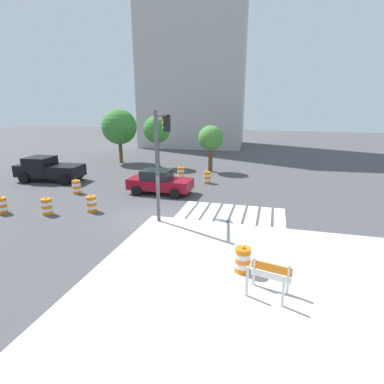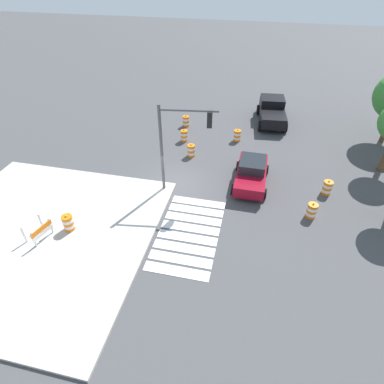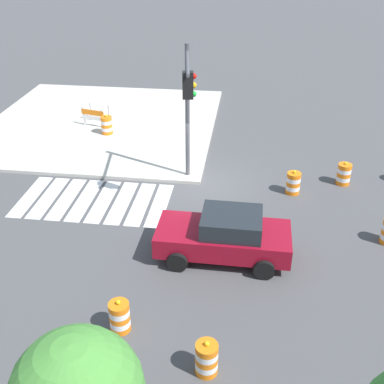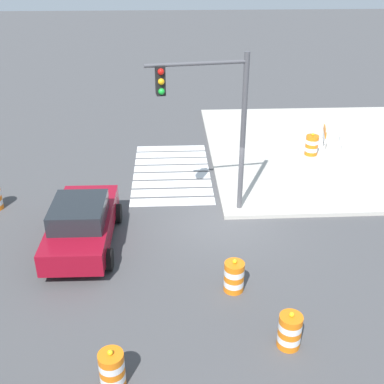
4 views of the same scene
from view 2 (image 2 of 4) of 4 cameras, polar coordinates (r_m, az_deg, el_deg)
The scene contains 14 objects.
ground_plane at distance 20.37m, azimuth -2.95°, elevation 1.22°, with size 120.00×120.00×0.00m, color #474749.
sidewalk_corner at distance 18.76m, azimuth -26.18°, elevation -7.03°, with size 12.00×12.00×0.15m, color #BCB7AD.
crosswalk_stripes at distance 17.08m, azimuth -0.56°, elevation -7.37°, with size 5.85×3.20×0.02m.
sports_car at distance 20.46m, azimuth 10.72°, elevation 3.50°, with size 4.32×2.18×1.63m.
pickup_truck at distance 29.12m, azimuth 14.27°, elevation 14.13°, with size 5.31×2.73×1.92m.
traffic_barrel_near_corner at distance 27.54m, azimuth -1.11°, elevation 12.72°, with size 0.56×0.56×1.02m.
traffic_barrel_crosswalk_end at distance 25.17m, azimuth -1.45°, elevation 10.16°, with size 0.56×0.56×1.02m.
traffic_barrel_median_near at distance 21.12m, azimuth 23.30°, elevation 0.73°, with size 0.56×0.56×1.02m.
traffic_barrel_median_far at distance 18.97m, azimuth 20.87°, elevation -3.16°, with size 0.56×0.56×1.02m.
traffic_barrel_far_curb at distance 23.15m, azimuth -0.16°, elevation 7.52°, with size 0.56×0.56×1.02m.
traffic_barrel_lane_center at distance 25.44m, azimuth 8.20°, elevation 10.09°, with size 0.56×0.56×1.02m.
traffic_barrel_on_sidewalk at distance 18.02m, azimuth -21.53°, elevation -5.20°, with size 0.56×0.56×1.02m.
construction_barricade at distance 17.97m, azimuth -25.86°, elevation -6.30°, with size 1.38×1.04×1.00m.
traffic_light_pole at distance 17.83m, azimuth -2.06°, elevation 10.34°, with size 0.77×3.27×5.50m.
Camera 2 is at (15.71, 4.59, 12.13)m, focal length 29.42 mm.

